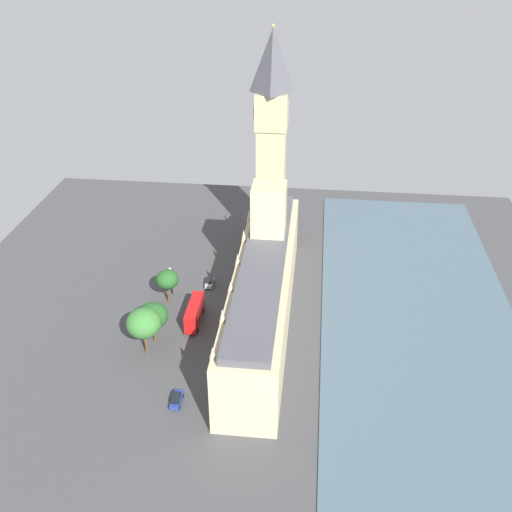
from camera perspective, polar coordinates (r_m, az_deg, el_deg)
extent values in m
plane|color=#424244|center=(131.33, -0.21, -6.15)|extent=(145.35, 145.35, 0.00)
cube|color=#475B6B|center=(132.94, 15.64, -6.90)|extent=(42.79, 130.82, 0.25)
cube|color=#CCBA8E|center=(127.11, 0.68, -3.66)|extent=(11.58, 67.22, 14.06)
cube|color=#CCBA8E|center=(134.03, 1.21, 1.52)|extent=(7.42, 7.42, 27.01)
cube|color=#4C4C54|center=(122.90, 0.71, -0.64)|extent=(8.80, 64.53, 1.60)
cone|color=#CCBA8E|center=(149.71, -0.21, 5.65)|extent=(1.20, 1.20, 3.06)
cone|color=#CCBA8E|center=(140.66, -0.67, 3.96)|extent=(1.20, 1.20, 3.14)
cone|color=#CCBA8E|center=(131.83, -1.19, 1.98)|extent=(1.20, 1.20, 2.90)
cone|color=#CCBA8E|center=(123.25, -1.79, -0.33)|extent=(1.20, 1.20, 2.43)
cone|color=#CCBA8E|center=(114.88, -2.47, -2.95)|extent=(1.20, 1.20, 2.10)
cone|color=#CCBA8E|center=(106.50, -3.27, -5.75)|extent=(1.20, 1.20, 2.79)
cone|color=#CCBA8E|center=(98.82, -4.20, -9.28)|extent=(1.20, 1.20, 2.31)
cube|color=tan|center=(156.79, 1.44, 6.82)|extent=(7.24, 7.24, 31.13)
cube|color=tan|center=(149.93, 1.54, 13.86)|extent=(7.96, 7.96, 8.97)
cylinder|color=silver|center=(150.31, -0.07, 13.92)|extent=(0.25, 5.50, 5.50)
torus|color=black|center=(150.31, -0.07, 13.92)|extent=(0.24, 5.74, 5.74)
cylinder|color=silver|center=(153.88, 1.68, 14.29)|extent=(5.50, 0.25, 5.50)
torus|color=black|center=(153.88, 1.68, 14.29)|extent=(5.74, 0.24, 5.74)
pyramid|color=#4C4C54|center=(147.00, 1.61, 18.32)|extent=(7.96, 7.96, 14.83)
sphere|color=gold|center=(145.58, 1.66, 21.33)|extent=(0.80, 0.80, 0.80)
cube|color=#B7B7BC|center=(142.77, -4.50, -2.59)|extent=(1.89, 4.43, 0.75)
cube|color=black|center=(142.58, -4.50, -2.31)|extent=(1.54, 2.50, 0.65)
cylinder|color=black|center=(141.71, -4.26, -3.04)|extent=(0.28, 0.69, 0.68)
cylinder|color=black|center=(141.93, -4.89, -3.01)|extent=(0.28, 0.69, 0.68)
cylinder|color=black|center=(144.03, -4.12, -2.43)|extent=(0.28, 0.69, 0.68)
cylinder|color=black|center=(144.24, -4.73, -2.40)|extent=(0.28, 0.69, 0.68)
cube|color=red|center=(129.75, -5.95, -5.41)|extent=(2.52, 10.51, 4.20)
cube|color=black|center=(129.70, -5.96, -5.38)|extent=(2.58, 10.11, 0.70)
cylinder|color=black|center=(127.90, -5.72, -7.17)|extent=(0.35, 1.10, 1.10)
cylinder|color=black|center=(128.34, -6.73, -7.09)|extent=(0.35, 1.10, 1.10)
cylinder|color=black|center=(133.67, -5.11, -5.27)|extent=(0.35, 1.10, 1.10)
cylinder|color=black|center=(134.10, -6.08, -5.20)|extent=(0.35, 1.10, 1.10)
cube|color=navy|center=(112.26, -7.64, -13.58)|extent=(1.75, 4.66, 0.75)
cube|color=black|center=(111.62, -7.70, -13.40)|extent=(1.47, 2.61, 0.65)
cylinder|color=black|center=(113.72, -7.86, -13.16)|extent=(0.25, 0.68, 0.68)
cylinder|color=black|center=(113.40, -7.06, -13.25)|extent=(0.25, 0.68, 0.68)
cylinder|color=black|center=(111.66, -8.21, -14.20)|extent=(0.25, 0.68, 0.68)
cylinder|color=black|center=(111.33, -7.40, -14.29)|extent=(0.25, 0.68, 0.68)
cylinder|color=maroon|center=(141.01, -2.34, -2.98)|extent=(0.60, 0.60, 1.43)
sphere|color=tan|center=(140.54, -2.35, -2.69)|extent=(0.27, 0.27, 0.27)
cube|color=navy|center=(140.86, -2.23, -2.98)|extent=(0.20, 0.34, 0.26)
cylinder|color=brown|center=(125.75, -9.73, -7.35)|extent=(0.56, 0.56, 4.28)
ellipsoid|color=#235623|center=(123.08, -9.91, -5.68)|extent=(6.31, 6.31, 5.36)
cylinder|color=brown|center=(122.81, -10.54, -8.28)|extent=(0.56, 0.56, 4.97)
ellipsoid|color=#387533|center=(119.73, -10.76, -6.36)|extent=(7.03, 7.03, 5.97)
cylinder|color=brown|center=(137.33, -8.42, -3.65)|extent=(0.56, 0.56, 4.15)
ellipsoid|color=#235623|center=(135.15, -8.55, -2.24)|extent=(5.16, 5.16, 4.39)
cylinder|color=black|center=(139.64, -8.20, -2.44)|extent=(0.18, 0.18, 6.47)
sphere|color=#F2EAC6|center=(137.79, -8.31, -1.21)|extent=(0.56, 0.56, 0.56)
cylinder|color=black|center=(139.30, -8.11, -2.69)|extent=(0.18, 0.18, 5.75)
sphere|color=#F2EAC6|center=(137.63, -8.20, -1.59)|extent=(0.56, 0.56, 0.56)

